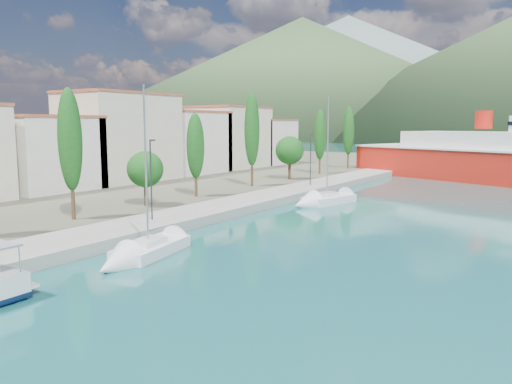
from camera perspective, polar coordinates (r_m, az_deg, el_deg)
The scene contains 8 objects.
ground at distance 135.06m, azimuth 25.41°, elevation 3.58°, with size 1400.00×1400.00×0.00m, color #19595A.
quay at distance 48.53m, azimuth -1.17°, elevation -1.26°, with size 5.00×88.00×0.80m, color gray.
land_strip at distance 82.12m, azimuth -19.49°, elevation 1.95°, with size 70.00×148.00×0.70m, color #565644.
town_buildings at distance 71.12m, azimuth -11.67°, elevation 5.62°, with size 9.20×69.20×11.30m.
tree_row at distance 56.86m, azimuth -1.83°, elevation 5.56°, with size 3.77×63.50×10.90m.
lamp_posts at distance 39.12m, azimuth -10.77°, elevation 1.88°, with size 0.15×50.17×6.06m.
sailboat_near at distance 30.23m, azimuth -13.82°, elevation -7.19°, with size 3.84×8.11×11.21m.
sailboat_mid at distance 49.99m, azimuth 6.93°, elevation -1.13°, with size 4.50×8.42×11.80m.
Camera 1 is at (17.99, -13.62, 7.96)m, focal length 35.00 mm.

